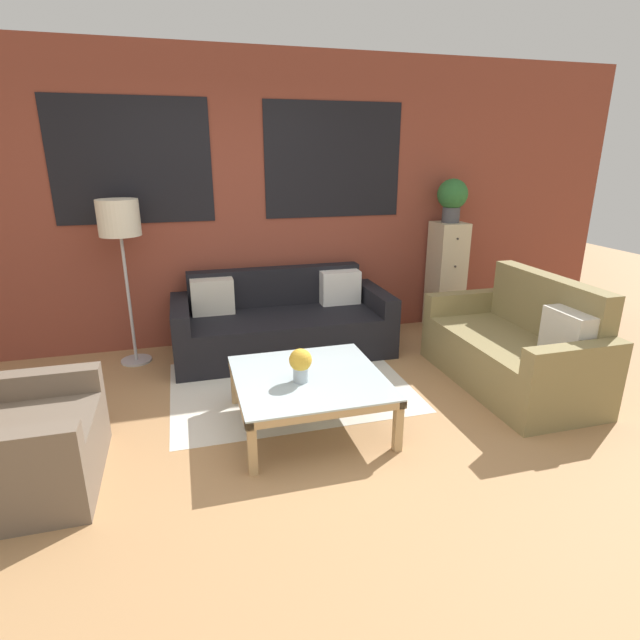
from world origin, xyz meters
TOP-DOWN VIEW (x-y plane):
  - ground_plane at (0.00, 0.00)m, footprint 16.00×16.00m
  - wall_back_brick at (0.00, 2.44)m, footprint 8.40×0.09m
  - rug at (0.20, 1.16)m, footprint 1.95×1.48m
  - couch_dark at (0.30, 1.95)m, footprint 2.06×0.88m
  - settee_vintage at (2.03, 0.70)m, footprint 0.80×1.57m
  - armchair_corner at (-1.61, 0.28)m, footprint 0.80×0.92m
  - coffee_table at (0.20, 0.51)m, footprint 1.03×1.03m
  - floor_lamp at (-1.09, 2.07)m, footprint 0.35×0.35m
  - drawer_cabinet at (2.19, 2.19)m, footprint 0.32×0.36m
  - potted_plant at (2.19, 2.19)m, footprint 0.32×0.32m
  - flower_vase at (0.12, 0.45)m, footprint 0.16×0.16m

SIDE VIEW (x-z plane):
  - ground_plane at x=0.00m, z-range 0.00..0.00m
  - rug at x=0.20m, z-range 0.00..0.00m
  - armchair_corner at x=-1.61m, z-range -0.14..0.70m
  - couch_dark at x=0.30m, z-range -0.11..0.67m
  - settee_vintage at x=2.03m, z-range -0.15..0.77m
  - coffee_table at x=0.20m, z-range 0.14..0.52m
  - flower_vase at x=0.12m, z-range 0.40..0.64m
  - drawer_cabinet at x=2.19m, z-range 0.00..1.17m
  - floor_lamp at x=-1.09m, z-range 0.53..2.03m
  - wall_back_brick at x=0.00m, z-range 0.01..2.81m
  - potted_plant at x=2.19m, z-range 1.21..1.66m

